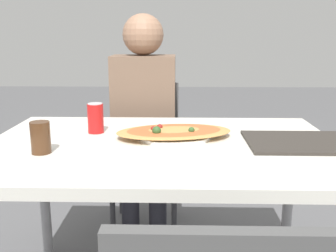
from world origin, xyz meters
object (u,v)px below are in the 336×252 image
object	(u,v)px
person_seated	(144,109)
soda_can	(96,118)
dining_table	(162,159)
pizza_main	(174,132)
chair_far_seated	(146,146)
drink_glass	(41,138)

from	to	relation	value
person_seated	soda_can	xyz separation A→B (m)	(-0.16, -0.53, 0.06)
dining_table	pizza_main	bearing A→B (deg)	60.32
soda_can	chair_far_seated	bearing A→B (deg)	76.17
person_seated	pizza_main	world-z (taller)	person_seated
person_seated	drink_glass	xyz separation A→B (m)	(-0.29, -0.82, 0.06)
chair_far_seated	soda_can	xyz separation A→B (m)	(-0.16, -0.64, 0.31)
dining_table	soda_can	world-z (taller)	soda_can
chair_far_seated	drink_glass	size ratio (longest dim) A/B	7.54
chair_far_seated	pizza_main	distance (m)	0.77
chair_far_seated	pizza_main	bearing A→B (deg)	103.63
chair_far_seated	drink_glass	xyz separation A→B (m)	(-0.29, -0.93, 0.30)
person_seated	soda_can	size ratio (longest dim) A/B	9.86
chair_far_seated	soda_can	size ratio (longest dim) A/B	6.74
dining_table	drink_glass	world-z (taller)	drink_glass
drink_glass	chair_far_seated	bearing A→B (deg)	72.78
chair_far_seated	soda_can	bearing A→B (deg)	76.17
chair_far_seated	person_seated	xyz separation A→B (m)	(0.00, -0.11, 0.25)
person_seated	pizza_main	size ratio (longest dim) A/B	2.47
dining_table	person_seated	bearing A→B (deg)	100.58
dining_table	soda_can	distance (m)	0.34
chair_far_seated	pizza_main	world-z (taller)	chair_far_seated
pizza_main	drink_glass	world-z (taller)	drink_glass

